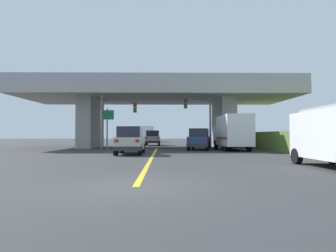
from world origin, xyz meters
TOP-DOWN VIEW (x-y plane):
  - ground at (0.00, 25.00)m, footprint 160.00×160.00m
  - overpass_bridge at (0.00, 25.00)m, footprint 29.74×10.98m
  - lane_divider_stripe at (0.00, 11.25)m, footprint 0.20×22.50m
  - suv_lead at (-1.71, 13.44)m, footprint 1.91×4.31m
  - suv_crossing at (4.12, 19.61)m, footprint 2.82×4.99m
  - box_truck at (7.11, 19.08)m, footprint 2.33×7.23m
  - sedan_oncoming at (-0.79, 31.98)m, footprint 1.99×4.32m
  - traffic_signal_nearside at (4.48, 20.77)m, footprint 2.70×0.36m
  - traffic_signal_farside at (-4.14, 20.43)m, footprint 3.52×0.36m
  - highway_sign at (-5.02, 21.52)m, footprint 1.40×0.17m
  - semi_truck_distant at (-2.57, 52.47)m, footprint 2.33×7.07m

SIDE VIEW (x-z plane):
  - ground at x=0.00m, z-range 0.00..0.00m
  - lane_divider_stripe at x=0.00m, z-range 0.00..0.01m
  - suv_lead at x=-1.71m, z-range 0.00..2.02m
  - sedan_oncoming at x=-0.79m, z-range 0.00..2.02m
  - suv_crossing at x=4.12m, z-range 0.00..2.02m
  - semi_truck_distant at x=-2.57m, z-range 0.07..3.27m
  - box_truck at x=7.11m, z-range 0.07..3.27m
  - highway_sign at x=-5.02m, z-range 0.91..5.02m
  - traffic_signal_farside at x=-4.14m, z-range 0.71..6.04m
  - traffic_signal_nearside at x=4.48m, z-range 0.76..6.42m
  - overpass_bridge at x=0.00m, z-range 1.51..8.87m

